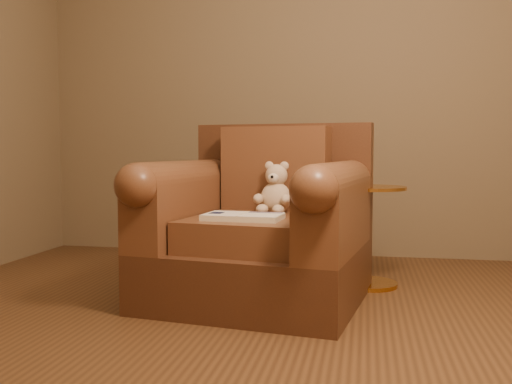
# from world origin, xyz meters

# --- Properties ---
(floor) EXTENTS (4.00, 4.00, 0.00)m
(floor) POSITION_xyz_m (0.00, 0.00, 0.00)
(floor) COLOR brown
(floor) RESTS_ON ground
(armchair) EXTENTS (1.21, 1.17, 0.97)m
(armchair) POSITION_xyz_m (-0.03, 0.62, 0.37)
(armchair) COLOR #4B2B19
(armchair) RESTS_ON floor
(teddy_bear) EXTENTS (0.21, 0.24, 0.29)m
(teddy_bear) POSITION_xyz_m (0.03, 0.70, 0.57)
(teddy_bear) COLOR #CFB091
(teddy_bear) RESTS_ON armchair
(guidebook) EXTENTS (0.40, 0.26, 0.03)m
(guidebook) POSITION_xyz_m (-0.08, 0.37, 0.48)
(guidebook) COLOR beige
(guidebook) RESTS_ON armchair
(side_table) EXTENTS (0.43, 0.43, 0.60)m
(side_table) POSITION_xyz_m (0.55, 1.02, 0.32)
(side_table) COLOR #C98837
(side_table) RESTS_ON floor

